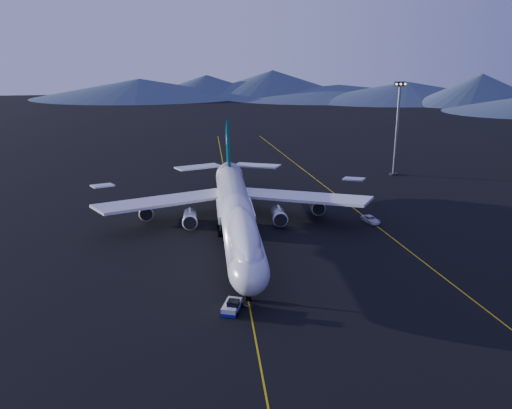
{
  "coord_description": "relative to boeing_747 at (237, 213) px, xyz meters",
  "views": [
    {
      "loc": [
        -6.84,
        -107.68,
        42.23
      ],
      "look_at": [
        4.29,
        4.35,
        6.0
      ],
      "focal_mm": 40.0,
      "sensor_mm": 36.0,
      "label": 1
    }
  ],
  "objects": [
    {
      "name": "taxiway_line_side",
      "position": [
        30.0,
        9.97,
        -5.8
      ],
      "size": [
        28.08,
        198.09,
        0.01
      ],
      "primitive_type": "cube",
      "rotation": [
        0.0,
        0.0,
        0.14
      ],
      "color": "gold",
      "rests_on": "ground"
    },
    {
      "name": "ground",
      "position": [
        -0.0,
        -0.03,
        -5.81
      ],
      "size": [
        500.0,
        500.0,
        0.0
      ],
      "primitive_type": "plane",
      "color": "black",
      "rests_on": "ground"
    },
    {
      "name": "boeing_747",
      "position": [
        0.0,
        0.0,
        0.0
      ],
      "size": [
        59.62,
        72.43,
        19.37
      ],
      "color": "silver",
      "rests_on": "ground"
    },
    {
      "name": "taxiway_line_main",
      "position": [
        -0.0,
        -0.03,
        -5.8
      ],
      "size": [
        0.25,
        220.0,
        0.01
      ],
      "primitive_type": "cube",
      "color": "gold",
      "rests_on": "ground"
    },
    {
      "name": "pushback_tug",
      "position": [
        -2.81,
        -29.78,
        -5.17
      ],
      "size": [
        3.78,
        5.22,
        2.05
      ],
      "rotation": [
        0.0,
        0.0,
        -0.32
      ],
      "color": "silver",
      "rests_on": "ground"
    },
    {
      "name": "floodlight_mast",
      "position": [
        48.53,
        47.08,
        7.59
      ],
      "size": [
        3.27,
        2.45,
        26.45
      ],
      "rotation": [
        0.0,
        0.0,
        0.1
      ],
      "color": "black",
      "rests_on": "ground"
    },
    {
      "name": "service_van",
      "position": [
        30.0,
        7.45,
        -5.09
      ],
      "size": [
        3.71,
        5.69,
        1.46
      ],
      "primitive_type": "imported",
      "rotation": [
        0.0,
        0.0,
        0.27
      ],
      "color": "white",
      "rests_on": "ground"
    }
  ]
}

